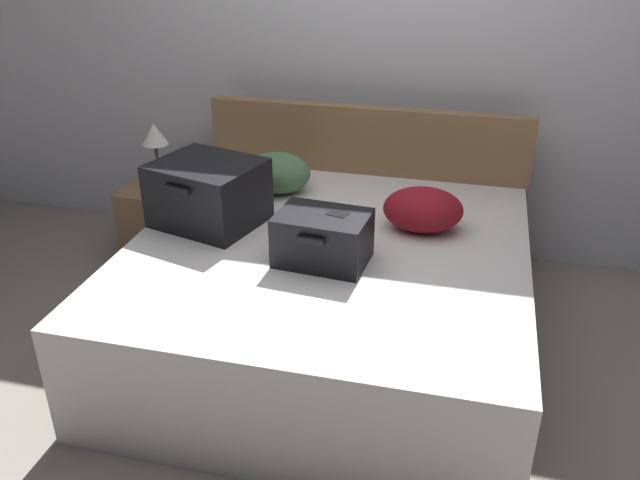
{
  "coord_description": "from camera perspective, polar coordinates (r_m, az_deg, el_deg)",
  "views": [
    {
      "loc": [
        0.63,
        -2.26,
        1.99
      ],
      "look_at": [
        0.0,
        0.26,
        0.66
      ],
      "focal_mm": 36.96,
      "sensor_mm": 36.0,
      "label": 1
    }
  ],
  "objects": [
    {
      "name": "table_lamp",
      "position": [
        4.0,
        -14.12,
        8.59
      ],
      "size": [
        0.15,
        0.15,
        0.4
      ],
      "color": "#3F3833",
      "rests_on": "nightstand"
    },
    {
      "name": "back_wall",
      "position": [
        4.02,
        5.0,
        17.04
      ],
      "size": [
        8.0,
        0.1,
        2.6
      ],
      "primitive_type": "cube",
      "color": "silver",
      "rests_on": "ground"
    },
    {
      "name": "hard_case_medium",
      "position": [
        2.9,
        0.22,
        0.2
      ],
      "size": [
        0.42,
        0.33,
        0.23
      ],
      "rotation": [
        0.0,
        0.0,
        -0.09
      ],
      "color": "black",
      "rests_on": "bed"
    },
    {
      "name": "hard_case_large",
      "position": [
        3.3,
        -9.65,
        4.1
      ],
      "size": [
        0.58,
        0.53,
        0.32
      ],
      "rotation": [
        0.0,
        0.0,
        -0.27
      ],
      "color": "black",
      "rests_on": "bed"
    },
    {
      "name": "headboard",
      "position": [
        3.99,
        3.9,
        4.74
      ],
      "size": [
        1.88,
        0.08,
        0.96
      ],
      "primitive_type": "cube",
      "color": "olive",
      "rests_on": "ground"
    },
    {
      "name": "nightstand",
      "position": [
        4.2,
        -13.29,
        1.52
      ],
      "size": [
        0.44,
        0.4,
        0.46
      ],
      "primitive_type": "cube",
      "color": "olive",
      "rests_on": "ground"
    },
    {
      "name": "bed",
      "position": [
        3.22,
        0.61,
        -4.97
      ],
      "size": [
        1.84,
        1.88,
        0.56
      ],
      "primitive_type": "cube",
      "color": "silver",
      "rests_on": "ground"
    },
    {
      "name": "ground_plane",
      "position": [
        3.07,
        -1.2,
        -13.29
      ],
      "size": [
        12.0,
        12.0,
        0.0
      ],
      "primitive_type": "plane",
      "color": "gray"
    },
    {
      "name": "pillow_near_headboard",
      "position": [
        3.23,
        8.91,
        2.62
      ],
      "size": [
        0.41,
        0.32,
        0.21
      ],
      "primitive_type": "ellipsoid",
      "rotation": [
        0.0,
        0.0,
        0.08
      ],
      "color": "maroon",
      "rests_on": "bed"
    },
    {
      "name": "pillow_center_head",
      "position": [
        3.65,
        -3.69,
        5.83
      ],
      "size": [
        0.37,
        0.31,
        0.22
      ],
      "primitive_type": "ellipsoid",
      "rotation": [
        0.0,
        0.0,
        -0.0
      ],
      "color": "#4C724C",
      "rests_on": "bed"
    }
  ]
}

